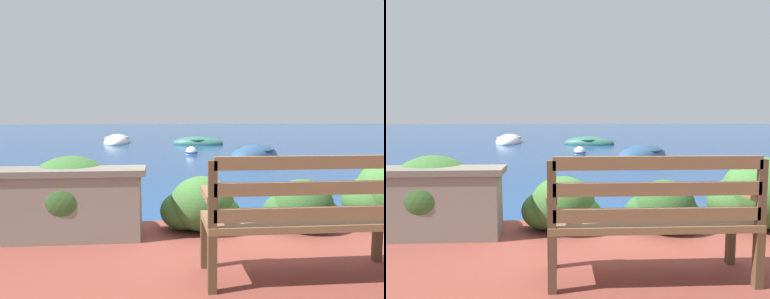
{
  "view_description": "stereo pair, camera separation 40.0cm",
  "coord_description": "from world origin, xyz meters",
  "views": [
    {
      "loc": [
        -0.98,
        -4.11,
        1.44
      ],
      "look_at": [
        -0.06,
        6.39,
        0.37
      ],
      "focal_mm": 35.0,
      "sensor_mm": 36.0,
      "label": 1
    },
    {
      "loc": [
        -0.58,
        -4.14,
        1.44
      ],
      "look_at": [
        -0.06,
        6.39,
        0.37
      ],
      "focal_mm": 35.0,
      "sensor_mm": 36.0,
      "label": 2
    }
  ],
  "objects": [
    {
      "name": "ground_plane",
      "position": [
        0.0,
        0.0,
        0.0
      ],
      "size": [
        80.0,
        80.0,
        0.0
      ],
      "color": "navy"
    },
    {
      "name": "park_bench",
      "position": [
        0.07,
        -1.56,
        0.7
      ],
      "size": [
        1.49,
        0.48,
        0.93
      ],
      "rotation": [
        0.0,
        0.0,
        0.09
      ],
      "color": "brown",
      "rests_on": "patio_terrace"
    },
    {
      "name": "stone_wall",
      "position": [
        -2.18,
        -0.54,
        0.57
      ],
      "size": [
        2.12,
        0.39,
        0.69
      ],
      "color": "gray",
      "rests_on": "patio_terrace"
    },
    {
      "name": "hedge_clump_left",
      "position": [
        -1.89,
        -0.31,
        0.56
      ],
      "size": [
        1.14,
        0.82,
        0.78
      ],
      "color": "#38662D",
      "rests_on": "patio_terrace"
    },
    {
      "name": "hedge_clump_centre",
      "position": [
        -0.56,
        -0.38,
        0.46
      ],
      "size": [
        0.83,
        0.6,
        0.56
      ],
      "color": "#38662D",
      "rests_on": "patio_terrace"
    },
    {
      "name": "hedge_clump_right",
      "position": [
        0.47,
        -0.45,
        0.45
      ],
      "size": [
        0.78,
        0.56,
        0.53
      ],
      "color": "#2D5628",
      "rests_on": "patio_terrace"
    },
    {
      "name": "rowboat_nearest",
      "position": [
        2.04,
        7.47,
        0.06
      ],
      "size": [
        2.43,
        2.69,
        0.7
      ],
      "rotation": [
        0.0,
        0.0,
        0.93
      ],
      "color": "#2D517A",
      "rests_on": "ground_plane"
    },
    {
      "name": "rowboat_mid",
      "position": [
        0.72,
        12.21,
        0.06
      ],
      "size": [
        2.37,
        1.36,
        0.64
      ],
      "rotation": [
        0.0,
        0.0,
        2.94
      ],
      "color": "#336B5B",
      "rests_on": "ground_plane"
    },
    {
      "name": "rowboat_far",
      "position": [
        -2.95,
        13.51,
        0.06
      ],
      "size": [
        1.18,
        3.22,
        0.7
      ],
      "rotation": [
        0.0,
        0.0,
        4.73
      ],
      "color": "silver",
      "rests_on": "ground_plane"
    },
    {
      "name": "mooring_buoy",
      "position": [
        0.1,
        8.44,
        0.07
      ],
      "size": [
        0.44,
        0.44,
        0.4
      ],
      "color": "white",
      "rests_on": "ground_plane"
    }
  ]
}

